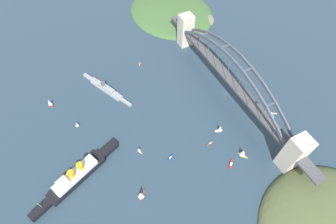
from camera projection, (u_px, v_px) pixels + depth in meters
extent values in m
plane|color=#283D4C|center=(226.00, 93.00, 307.81)|extent=(1400.00, 1400.00, 0.00)
cube|color=beige|center=(294.00, 153.00, 233.74)|extent=(15.82, 17.91, 45.35)
cube|color=beige|center=(186.00, 30.00, 345.38)|extent=(15.82, 17.91, 45.35)
cube|color=#47474C|center=(230.00, 79.00, 287.81)|extent=(194.15, 12.40, 2.40)
cube|color=#47474C|center=(311.00, 170.00, 221.40)|extent=(24.00, 12.40, 2.40)
cube|color=#47474C|center=(179.00, 21.00, 354.22)|extent=(24.00, 12.40, 2.40)
cube|color=#4C515B|center=(291.00, 135.00, 236.22)|extent=(21.81, 1.80, 14.49)
cube|color=#4C515B|center=(281.00, 113.00, 238.58)|extent=(21.52, 1.80, 12.04)
cube|color=#4C515B|center=(269.00, 93.00, 243.03)|extent=(21.19, 1.80, 9.56)
cube|color=#4C515B|center=(258.00, 76.00, 249.58)|extent=(20.81, 1.80, 7.05)
cube|color=#4C515B|center=(246.00, 62.00, 258.23)|extent=(20.41, 1.80, 4.50)
cube|color=#4C515B|center=(234.00, 50.00, 268.97)|extent=(20.41, 1.80, 4.50)
cube|color=#4C515B|center=(223.00, 41.00, 281.81)|extent=(20.81, 1.80, 7.05)
cube|color=#4C515B|center=(213.00, 35.00, 296.75)|extent=(21.19, 1.80, 9.56)
cube|color=#4C515B|center=(203.00, 31.00, 313.78)|extent=(21.52, 1.80, 12.04)
cube|color=#4C515B|center=(195.00, 30.00, 332.91)|extent=(21.81, 1.80, 14.49)
cube|color=#4C515B|center=(282.00, 140.00, 233.27)|extent=(21.81, 1.80, 14.49)
cube|color=#4C515B|center=(271.00, 117.00, 235.63)|extent=(21.52, 1.80, 12.04)
cube|color=#4C515B|center=(260.00, 97.00, 240.08)|extent=(21.19, 1.80, 9.56)
cube|color=#4C515B|center=(249.00, 80.00, 246.63)|extent=(20.81, 1.80, 7.05)
cube|color=#4C515B|center=(237.00, 65.00, 255.28)|extent=(20.41, 1.80, 4.50)
cube|color=#4C515B|center=(226.00, 53.00, 266.02)|extent=(20.41, 1.80, 4.50)
cube|color=#4C515B|center=(215.00, 44.00, 278.86)|extent=(20.81, 1.80, 7.05)
cube|color=#4C515B|center=(205.00, 38.00, 293.80)|extent=(21.19, 1.80, 9.56)
cube|color=#4C515B|center=(196.00, 34.00, 310.84)|extent=(21.52, 1.80, 12.04)
cube|color=#4C515B|center=(187.00, 32.00, 329.97)|extent=(21.81, 1.80, 14.49)
cube|color=#4C515B|center=(292.00, 149.00, 234.09)|extent=(1.40, 11.16, 1.40)
cube|color=#4C515B|center=(271.00, 105.00, 238.81)|extent=(1.40, 11.16, 1.40)
cube|color=#4C515B|center=(247.00, 70.00, 251.90)|extent=(1.40, 11.16, 1.40)
cube|color=#4C515B|center=(225.00, 47.00, 273.39)|extent=(1.40, 11.16, 1.40)
cube|color=#4C515B|center=(204.00, 34.00, 303.27)|extent=(1.40, 11.16, 1.40)
cube|color=#4C515B|center=(187.00, 31.00, 341.53)|extent=(1.40, 11.16, 1.40)
cylinder|color=#4C515B|center=(284.00, 127.00, 241.11)|extent=(0.56, 0.56, 10.53)
cylinder|color=#4C515B|center=(275.00, 131.00, 238.16)|extent=(0.56, 0.56, 10.53)
cylinder|color=#4C515B|center=(272.00, 109.00, 248.18)|extent=(0.56, 0.56, 19.65)
cylinder|color=#4C515B|center=(263.00, 113.00, 245.24)|extent=(0.56, 0.56, 19.65)
cylinder|color=#4C515B|center=(260.00, 93.00, 256.31)|extent=(0.56, 0.56, 26.16)
cylinder|color=#4C515B|center=(251.00, 97.00, 253.36)|extent=(0.56, 0.56, 26.16)
cylinder|color=#4C515B|center=(248.00, 79.00, 265.48)|extent=(0.56, 0.56, 30.07)
cylinder|color=#4C515B|center=(239.00, 82.00, 262.53)|extent=(0.56, 0.56, 30.07)
cylinder|color=#4C515B|center=(237.00, 66.00, 275.70)|extent=(0.56, 0.56, 31.37)
cylinder|color=#4C515B|center=(229.00, 69.00, 272.75)|extent=(0.56, 0.56, 31.37)
cylinder|color=#4C515B|center=(226.00, 56.00, 286.96)|extent=(0.56, 0.56, 30.07)
cylinder|color=#4C515B|center=(218.00, 59.00, 284.02)|extent=(0.56, 0.56, 30.07)
cylinder|color=#4C515B|center=(216.00, 47.00, 299.28)|extent=(0.56, 0.56, 26.16)
cylinder|color=#4C515B|center=(209.00, 50.00, 296.34)|extent=(0.56, 0.56, 26.16)
cylinder|color=#4C515B|center=(207.00, 39.00, 312.65)|extent=(0.56, 0.56, 19.65)
cylinder|color=#4C515B|center=(200.00, 42.00, 309.70)|extent=(0.56, 0.56, 19.65)
cylinder|color=#4C515B|center=(199.00, 34.00, 327.06)|extent=(0.56, 0.56, 10.53)
cylinder|color=#4C515B|center=(191.00, 36.00, 324.11)|extent=(0.56, 0.56, 10.53)
ellipsoid|color=#3D6033|center=(171.00, 12.00, 412.39)|extent=(155.12, 128.90, 18.87)
ellipsoid|color=#756B5B|center=(200.00, 17.00, 403.19)|extent=(54.29, 38.67, 10.38)
cube|color=black|center=(77.00, 177.00, 240.52)|extent=(36.02, 60.33, 5.94)
cube|color=black|center=(41.00, 210.00, 222.50)|extent=(14.71, 21.27, 5.94)
cube|color=black|center=(108.00, 149.00, 258.54)|extent=(16.08, 21.86, 5.94)
cube|color=white|center=(75.00, 175.00, 235.96)|extent=(28.26, 45.79, 5.38)
cube|color=white|center=(63.00, 183.00, 226.93)|extent=(13.24, 13.08, 3.20)
cylinder|color=gold|center=(71.00, 174.00, 229.79)|extent=(6.11, 6.11, 7.42)
cylinder|color=gold|center=(80.00, 166.00, 234.36)|extent=(6.11, 6.11, 7.42)
cylinder|color=tan|center=(39.00, 205.00, 217.21)|extent=(0.50, 0.50, 10.00)
cube|color=gray|center=(107.00, 89.00, 309.14)|extent=(48.27, 28.92, 3.08)
cube|color=gray|center=(126.00, 102.00, 297.05)|extent=(16.52, 10.54, 3.08)
cube|color=gray|center=(89.00, 77.00, 321.22)|extent=(16.85, 11.24, 3.08)
cube|color=gray|center=(106.00, 88.00, 306.65)|extent=(25.24, 16.78, 3.09)
cylinder|color=gray|center=(119.00, 97.00, 298.70)|extent=(5.99, 5.99, 2.20)
cylinder|color=gray|center=(94.00, 80.00, 315.32)|extent=(5.99, 5.99, 2.20)
cylinder|color=gray|center=(105.00, 84.00, 301.39)|extent=(0.60, 0.60, 10.00)
cylinder|color=#4C4C51|center=(103.00, 84.00, 305.45)|extent=(4.71, 4.71, 4.40)
cylinder|color=#B7B7B2|center=(269.00, 115.00, 287.22)|extent=(5.76, 4.46, 0.90)
cylinder|color=#B7B7B2|center=(273.00, 116.00, 286.87)|extent=(5.76, 4.46, 0.90)
cylinder|color=navy|center=(270.00, 115.00, 286.39)|extent=(0.14, 0.14, 1.17)
cylinder|color=navy|center=(273.00, 115.00, 286.04)|extent=(0.14, 0.14, 1.17)
ellipsoid|color=beige|center=(272.00, 114.00, 285.17)|extent=(6.89, 5.48, 1.43)
cylinder|color=navy|center=(272.00, 112.00, 287.13)|extent=(1.44, 1.57, 1.36)
cube|color=beige|center=(272.00, 113.00, 285.22)|extent=(8.07, 10.38, 0.20)
cube|color=beige|center=(272.00, 116.00, 283.13)|extent=(3.44, 4.21, 0.12)
cube|color=navy|center=(272.00, 116.00, 282.07)|extent=(0.97, 0.74, 1.50)
cube|color=silver|center=(218.00, 131.00, 274.63)|extent=(3.96, 5.67, 0.99)
cube|color=silver|center=(215.00, 131.00, 274.35)|extent=(1.59, 1.98, 0.99)
cube|color=silver|center=(222.00, 130.00, 274.92)|extent=(1.80, 2.05, 0.99)
cylinder|color=tan|center=(219.00, 128.00, 270.41)|extent=(0.16, 0.16, 9.42)
cone|color=white|center=(220.00, 128.00, 270.91)|extent=(5.98, 5.98, 7.54)
cube|color=brown|center=(140.00, 65.00, 336.82)|extent=(5.43, 3.48, 0.93)
cube|color=brown|center=(140.00, 66.00, 334.83)|extent=(1.94, 1.56, 0.93)
cube|color=brown|center=(140.00, 63.00, 338.81)|extent=(2.01, 1.76, 0.93)
cube|color=beige|center=(140.00, 64.00, 336.42)|extent=(2.90, 2.29, 0.97)
cube|color=#2D6B3D|center=(77.00, 125.00, 278.81)|extent=(4.31, 1.72, 0.98)
cube|color=#2D6B3D|center=(77.00, 123.00, 280.30)|extent=(1.44, 0.76, 0.98)
cube|color=#2D6B3D|center=(78.00, 127.00, 277.31)|extent=(1.45, 0.90, 0.98)
cylinder|color=tan|center=(76.00, 123.00, 276.10)|extent=(0.16, 0.16, 6.21)
cone|color=white|center=(77.00, 124.00, 275.70)|extent=(4.01, 4.01, 4.97)
cube|color=#234C8C|center=(171.00, 158.00, 255.34)|extent=(4.19, 5.42, 1.29)
cube|color=#234C8C|center=(173.00, 155.00, 257.03)|extent=(1.76, 2.01, 1.29)
cube|color=#234C8C|center=(169.00, 160.00, 253.66)|extent=(1.94, 2.11, 1.29)
cube|color=beige|center=(170.00, 157.00, 254.10)|extent=(2.60, 2.99, 1.01)
cube|color=brown|center=(210.00, 144.00, 265.11)|extent=(2.69, 5.75, 0.89)
cube|color=brown|center=(207.00, 145.00, 263.83)|extent=(1.28, 1.98, 0.89)
cube|color=brown|center=(212.00, 142.00, 266.39)|extent=(1.48, 2.01, 0.89)
cube|color=beige|center=(210.00, 143.00, 264.51)|extent=(1.88, 2.96, 1.20)
cube|color=#B2231E|center=(231.00, 164.00, 251.41)|extent=(6.42, 6.61, 1.10)
cube|color=#B2231E|center=(232.00, 160.00, 253.86)|extent=(2.55, 2.59, 1.10)
cube|color=#B2231E|center=(230.00, 168.00, 248.96)|extent=(2.76, 2.79, 1.10)
cube|color=beige|center=(231.00, 164.00, 249.97)|extent=(3.78, 3.84, 1.33)
cube|color=#B2231E|center=(51.00, 105.00, 295.66)|extent=(5.70, 3.92, 0.95)
cube|color=#B2231E|center=(53.00, 107.00, 294.25)|extent=(1.99, 1.54, 0.95)
cube|color=#B2231E|center=(50.00, 104.00, 297.06)|extent=(2.06, 1.72, 0.95)
cylinder|color=tan|center=(50.00, 103.00, 291.28)|extent=(0.16, 0.16, 9.51)
cone|color=white|center=(49.00, 102.00, 292.27)|extent=(6.29, 6.29, 7.61)
cube|color=brown|center=(142.00, 195.00, 232.78)|extent=(6.52, 6.88, 0.90)
cube|color=brown|center=(144.00, 191.00, 235.09)|extent=(2.45, 2.53, 0.90)
cube|color=brown|center=(140.00, 199.00, 230.47)|extent=(2.67, 2.72, 0.90)
cylinder|color=tan|center=(142.00, 192.00, 228.21)|extent=(0.16, 0.16, 11.17)
cone|color=white|center=(141.00, 195.00, 227.65)|extent=(8.22, 8.22, 8.94)
cube|color=gold|center=(243.00, 156.00, 256.79)|extent=(6.55, 5.10, 0.94)
cube|color=gold|center=(247.00, 158.00, 255.42)|extent=(2.32, 1.94, 0.94)
cube|color=gold|center=(239.00, 154.00, 258.17)|extent=(2.42, 2.12, 0.94)
cylinder|color=tan|center=(245.00, 153.00, 252.13)|extent=(0.16, 0.16, 10.22)
cone|color=white|center=(243.00, 153.00, 253.14)|extent=(7.75, 7.75, 8.17)
cube|color=silver|center=(140.00, 152.00, 259.58)|extent=(4.10, 2.63, 0.86)
cube|color=silver|center=(141.00, 153.00, 258.52)|extent=(1.42, 1.04, 0.86)
cube|color=silver|center=(138.00, 150.00, 260.64)|extent=(1.46, 1.16, 0.86)
cylinder|color=tan|center=(140.00, 150.00, 256.38)|extent=(0.16, 0.16, 6.78)
cone|color=white|center=(139.00, 150.00, 257.11)|extent=(4.47, 4.47, 5.43)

